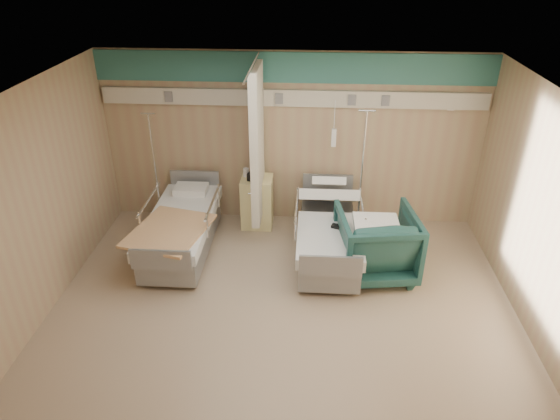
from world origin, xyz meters
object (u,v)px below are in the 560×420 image
(bed_left, at_px, (182,234))
(iv_stand_right, at_px, (359,209))
(bed_right, at_px, (328,239))
(visitor_armchair, at_px, (376,244))
(iv_stand_left, at_px, (159,200))
(bedside_cabinet, at_px, (257,202))

(bed_left, height_order, iv_stand_right, iv_stand_right)
(bed_left, distance_m, iv_stand_right, 2.81)
(iv_stand_right, bearing_deg, bed_left, -164.08)
(bed_right, height_order, bed_left, same)
(bed_right, xyz_separation_m, visitor_armchair, (0.65, -0.36, 0.18))
(bed_left, xyz_separation_m, iv_stand_left, (-0.61, 0.95, 0.07))
(bed_right, bearing_deg, bedside_cabinet, 141.95)
(iv_stand_right, distance_m, iv_stand_left, 3.31)
(bed_left, relative_size, iv_stand_left, 1.14)
(bed_right, distance_m, iv_stand_right, 0.92)
(bed_right, height_order, visitor_armchair, visitor_armchair)
(iv_stand_right, bearing_deg, bed_right, -122.99)
(bed_right, bearing_deg, iv_stand_left, 161.38)
(bedside_cabinet, bearing_deg, visitor_armchair, -35.07)
(visitor_armchair, distance_m, iv_stand_left, 3.70)
(bedside_cabinet, distance_m, iv_stand_left, 1.66)
(bed_left, xyz_separation_m, iv_stand_right, (2.70, 0.77, 0.11))
(bed_right, relative_size, iv_stand_right, 1.05)
(bed_right, height_order, iv_stand_right, iv_stand_right)
(bed_right, relative_size, visitor_armchair, 2.00)
(bed_right, bearing_deg, bed_left, 180.00)
(visitor_armchair, bearing_deg, bed_right, -37.36)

